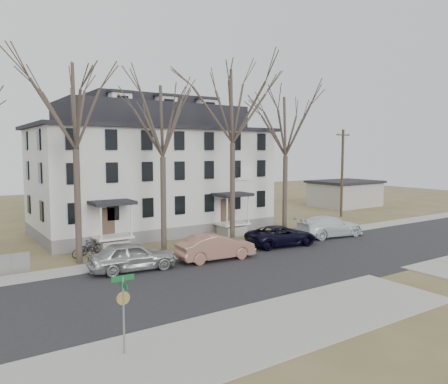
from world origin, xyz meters
TOP-DOWN VIEW (x-y plane):
  - ground at (0.00, 0.00)m, footprint 120.00×120.00m
  - main_road at (0.00, 2.00)m, footprint 120.00×10.00m
  - far_sidewalk at (0.00, 8.00)m, footprint 120.00×2.00m
  - near_sidewalk_left at (-8.00, -5.00)m, footprint 20.00×5.00m
  - yellow_curb at (5.00, 7.10)m, footprint 14.00×0.25m
  - boarding_house at (-2.00, 17.95)m, footprint 20.80×12.36m
  - distant_building at (26.00, 20.00)m, footprint 8.50×6.50m
  - tree_far_left at (-11.00, 9.80)m, footprint 8.40×8.40m
  - tree_mid_left at (-5.00, 9.80)m, footprint 7.80×7.80m
  - tree_center at (1.00, 9.80)m, footprint 9.00×9.00m
  - tree_mid_right at (6.50, 9.80)m, footprint 7.80×7.80m
  - utility_pole_far at (18.50, 14.00)m, footprint 2.00×0.28m
  - car_silver at (-8.90, 6.10)m, footprint 5.34×2.58m
  - car_tan at (-3.32, 5.54)m, footprint 5.35×2.19m
  - car_navy at (3.15, 6.39)m, footprint 5.76×3.23m
  - car_white at (8.83, 6.79)m, footprint 6.24×3.10m
  - bicycle_left at (-10.33, 11.03)m, footprint 1.85×0.92m
  - bicycle_right at (-9.73, 11.60)m, footprint 1.80×0.90m
  - street_sign at (-13.29, -4.02)m, footprint 0.82×0.82m

SIDE VIEW (x-z plane):
  - ground at x=0.00m, z-range 0.00..0.00m
  - main_road at x=0.00m, z-range -0.02..0.02m
  - far_sidewalk at x=0.00m, z-range -0.04..0.04m
  - near_sidewalk_left at x=-8.00m, z-range -0.04..0.04m
  - yellow_curb at x=5.00m, z-range -0.03..0.03m
  - bicycle_left at x=-10.33m, z-range 0.00..0.93m
  - bicycle_right at x=-9.73m, z-range 0.00..1.04m
  - car_navy at x=3.15m, z-range 0.00..1.52m
  - car_tan at x=-3.32m, z-range 0.00..1.73m
  - car_white at x=8.83m, z-range 0.00..1.74m
  - car_silver at x=-8.90m, z-range 0.00..1.76m
  - distant_building at x=26.00m, z-range 0.00..3.35m
  - street_sign at x=-13.29m, z-range 0.44..3.33m
  - utility_pole_far at x=18.50m, z-range 0.15..9.65m
  - boarding_house at x=-2.00m, z-range -0.65..11.40m
  - tree_mid_left at x=-5.00m, z-range 3.23..15.97m
  - tree_mid_right at x=6.50m, z-range 3.23..15.97m
  - tree_far_left at x=-11.00m, z-range 3.48..17.20m
  - tree_center at x=1.00m, z-range 3.73..18.43m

